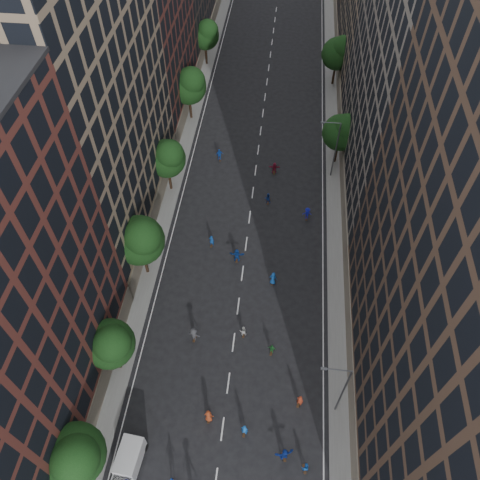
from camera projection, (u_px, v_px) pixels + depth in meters
The scene contains 32 objects.
ground at pixel (252, 195), 63.51m from camera, with size 240.00×240.00×0.00m, color black.
sidewalk_left at pixel (176, 152), 68.96m from camera, with size 4.00×105.00×0.15m, color slate.
sidewalk_right at pixel (340, 164), 67.33m from camera, with size 4.00×105.00×0.15m, color slate.
bldg_left_b at pixel (69, 100), 48.46m from camera, with size 14.00×26.00×34.00m, color #7F6A53.
bldg_left_c at pixel (131, 22), 65.18m from camera, with size 14.00×20.00×28.00m, color #572721.
bldg_right_b at pixel (429, 78), 51.90m from camera, with size 14.00×28.00×33.00m, color #696057.
tree_left_0 at pixel (74, 456), 37.03m from camera, with size 5.20×5.20×8.83m.
tree_left_1 at pixel (111, 344), 43.60m from camera, with size 4.80×4.80×8.21m.
tree_left_2 at pixel (140, 239), 50.46m from camera, with size 5.60×5.60×9.45m.
tree_left_3 at pixel (167, 157), 59.65m from camera, with size 5.00×5.00×8.58m.
tree_left_4 at pixel (189, 85), 69.43m from camera, with size 5.40×5.40×9.08m.
tree_left_5 at pixel (206, 34), 79.77m from camera, with size 4.80×4.80×8.33m.
tree_right_a at pixel (342, 131), 63.27m from camera, with size 5.00×5.00×8.39m.
tree_right_b at pixel (339, 52), 75.52m from camera, with size 5.20×5.20×8.83m.
streetlamp_near at pixel (341, 389), 41.29m from camera, with size 2.64×0.22×9.06m.
streetlamp_far at pixel (334, 147), 61.92m from camera, with size 2.64×0.22×9.06m.
cargo_van at pixel (128, 463), 41.14m from camera, with size 2.41×4.49×2.30m.
skater_1 at pixel (244, 430), 43.19m from camera, with size 0.67×0.44×1.84m, color blue.
skater_2 at pixel (305, 467), 41.35m from camera, with size 0.73×0.57×1.50m, color blue.
skater_5 at pixel (284, 454), 41.83m from camera, with size 1.74×0.55×1.87m, color navy.
skater_6 at pixel (209, 416), 43.99m from camera, with size 0.90×0.58×1.84m, color #9E391A.
skater_7 at pixel (300, 401), 44.92m from camera, with size 0.66×0.43×1.80m, color #A6341B.
skater_8 at pixel (243, 331), 49.76m from camera, with size 0.73×0.57×1.50m, color beige.
skater_9 at pixel (194, 335), 49.25m from camera, with size 1.26×0.72×1.95m, color #38383C.
skater_10 at pixel (272, 349), 48.45m from camera, with size 0.88×0.37×1.50m, color #1C5F25.
skater_11 at pixel (237, 255), 55.85m from camera, with size 1.79×0.57×1.93m, color navy.
skater_12 at pixel (273, 279), 53.80m from camera, with size 0.90×0.59×1.85m, color #124497.
skater_13 at pixel (212, 241), 57.41m from camera, with size 0.62×0.41×1.71m, color #124398.
skater_14 at pixel (268, 198), 62.04m from camera, with size 0.77×0.60×1.58m, color navy.
skater_15 at pixel (307, 214), 60.17m from camera, with size 1.17×0.67×1.81m, color #1418A3.
skater_16 at pixel (220, 155), 67.33m from camera, with size 1.08×0.45×1.85m, color blue.
skater_17 at pixel (274, 168), 65.64m from camera, with size 1.60×0.51×1.73m, color maroon.
Camera 1 is at (3.15, -4.61, 45.55)m, focal length 35.00 mm.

